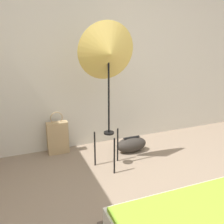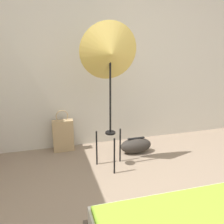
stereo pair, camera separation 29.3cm
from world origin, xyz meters
TOP-DOWN VIEW (x-y plane):
  - wall_back at (0.00, 2.19)m, footprint 8.00×0.05m
  - photo_umbrella at (-0.02, 1.42)m, footprint 0.67×0.32m
  - tote_bag at (-0.55, 2.03)m, footprint 0.29×0.11m
  - duffel_bag at (0.42, 1.69)m, footprint 0.45×0.22m

SIDE VIEW (x-z plane):
  - duffel_bag at x=0.42m, z-range 0.00..0.22m
  - tote_bag at x=-0.55m, z-range -0.07..0.54m
  - wall_back at x=0.00m, z-range 0.00..2.60m
  - photo_umbrella at x=-0.02m, z-range 0.52..2.29m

